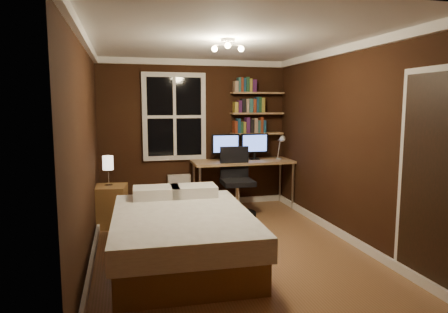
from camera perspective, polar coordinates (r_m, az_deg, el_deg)
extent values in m
plane|color=brown|center=(5.10, 0.22, -12.68)|extent=(4.20, 4.20, 0.00)
cube|color=black|center=(6.86, -4.19, 3.21)|extent=(3.20, 0.04, 2.50)
cube|color=black|center=(4.68, -19.12, 0.85)|extent=(0.04, 4.20, 2.50)
cube|color=black|center=(5.44, 16.78, 1.81)|extent=(0.04, 4.20, 2.50)
cube|color=white|center=(4.84, 0.23, 16.30)|extent=(3.20, 4.20, 0.02)
cube|color=white|center=(6.75, -7.10, 5.66)|extent=(1.06, 0.06, 1.46)
cube|color=#9E794C|center=(7.01, 4.72, 3.30)|extent=(0.92, 0.22, 0.03)
cube|color=#9E794C|center=(7.00, 4.75, 6.16)|extent=(0.92, 0.22, 0.03)
cube|color=#9E794C|center=(7.00, 4.78, 9.02)|extent=(0.92, 0.22, 0.03)
cube|color=brown|center=(4.61, -5.97, -12.83)|extent=(1.48, 2.06, 0.32)
cube|color=silver|center=(4.52, -6.02, -9.47)|extent=(1.57, 2.12, 0.24)
cube|color=white|center=(5.21, -9.65, -5.08)|extent=(0.60, 0.42, 0.14)
cube|color=white|center=(5.25, -4.36, -4.89)|extent=(0.60, 0.42, 0.14)
cube|color=brown|center=(6.04, -16.04, -6.81)|extent=(0.54, 0.54, 0.59)
cube|color=silver|center=(6.85, -6.42, -4.98)|extent=(0.38, 0.13, 0.57)
cube|color=#9E794C|center=(6.76, 2.73, -0.75)|extent=(1.71, 0.64, 0.04)
cylinder|color=beige|center=(6.37, -3.43, -4.98)|extent=(0.04, 0.04, 0.77)
cylinder|color=beige|center=(6.84, 9.81, -4.20)|extent=(0.04, 0.04, 0.77)
cylinder|color=beige|center=(6.91, -4.32, -4.00)|extent=(0.04, 0.04, 0.77)
cylinder|color=beige|center=(7.35, 8.02, -3.36)|extent=(0.04, 0.04, 0.77)
cylinder|color=black|center=(6.43, 1.93, -8.16)|extent=(0.60, 0.60, 0.05)
cylinder|color=silver|center=(6.37, 1.94, -6.01)|extent=(0.07, 0.07, 0.45)
cube|color=black|center=(6.31, 1.95, -3.70)|extent=(0.50, 0.50, 0.08)
cube|color=black|center=(6.47, 1.48, -0.80)|extent=(0.46, 0.07, 0.51)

